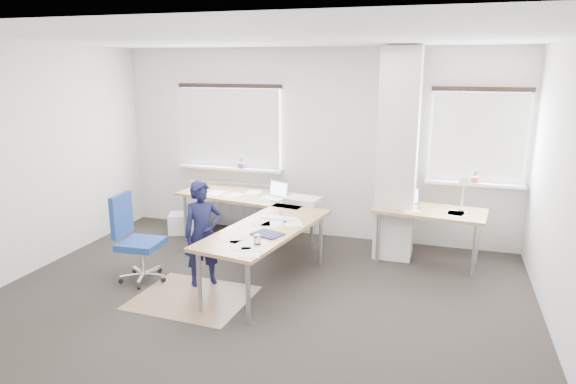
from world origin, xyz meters
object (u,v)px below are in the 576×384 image
(desk_main, at_px, (259,212))
(desk_side, at_px, (430,213))
(task_chair, at_px, (139,257))
(person, at_px, (203,234))

(desk_main, xyz_separation_m, desk_side, (2.12, 0.65, -0.01))
(task_chair, bearing_deg, person, 6.82)
(desk_side, xyz_separation_m, task_chair, (-3.31, -1.62, -0.39))
(desk_main, height_order, task_chair, task_chair)
(desk_side, bearing_deg, task_chair, -147.16)
(desk_main, xyz_separation_m, task_chair, (-1.19, -0.98, -0.40))
(desk_main, distance_m, desk_side, 2.22)
(desk_main, relative_size, person, 2.37)
(desk_side, xyz_separation_m, person, (-2.51, -1.48, -0.06))
(desk_main, relative_size, task_chair, 2.79)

